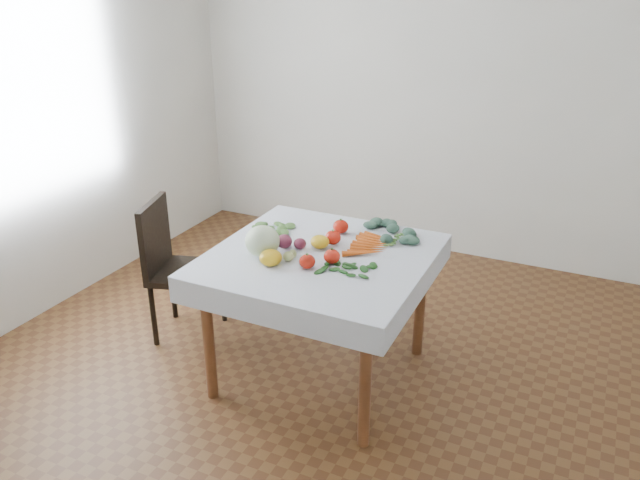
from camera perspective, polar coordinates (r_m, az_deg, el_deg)
The scene contains 20 objects.
ground at distance 3.68m, azimuth 0.03°, elevation -12.05°, with size 4.00×4.00×0.00m, color brown.
back_wall at distance 4.94m, azimuth 10.30°, elevation 13.93°, with size 4.00×0.04×2.70m, color beige.
left_wall at distance 4.32m, azimuth -25.16°, elevation 10.81°, with size 0.04×4.00×2.70m, color beige.
table at distance 3.34m, azimuth 0.03°, elevation -2.88°, with size 1.00×1.00×0.75m.
tablecloth at distance 3.30m, azimuth 0.03°, elevation -1.33°, with size 1.12×1.12×0.01m, color white.
chair at distance 3.92m, azimuth -13.33°, elevation -1.82°, with size 0.50×0.50×0.88m.
cabbage at distance 3.26m, azimuth -5.29°, elevation -0.09°, with size 0.18×0.18×0.16m, color silver.
tomato_a at distance 3.55m, azimuth 1.90°, elevation 1.23°, with size 0.09×0.09×0.08m, color red.
tomato_b at distance 3.18m, azimuth 1.10°, elevation -1.51°, with size 0.09×0.09×0.07m, color red.
tomato_c at distance 3.40m, azimuth 1.19°, elevation 0.23°, with size 0.09×0.09×0.08m, color red.
tomato_d at distance 3.13m, azimuth -1.17°, elevation -1.97°, with size 0.08×0.08×0.07m, color red.
heirloom_back at distance 3.36m, azimuth -0.01°, elevation -0.16°, with size 0.10×0.10×0.07m, color gold.
heirloom_front at distance 3.17m, azimuth -4.53°, elevation -1.62°, with size 0.12×0.12×0.08m, color gold.
onion_a at distance 3.36m, azimuth -3.29°, elevation -0.12°, with size 0.09×0.09×0.07m, color #5A1933.
onion_b at distance 3.35m, azimuth -1.85°, elevation -0.33°, with size 0.07×0.07×0.06m, color #5A1933.
tomatillo_cluster at distance 3.25m, azimuth -3.68°, elevation -1.26°, with size 0.13×0.10×0.04m.
carrot_bunch at distance 3.38m, azimuth 4.73°, elevation -0.43°, with size 0.20×0.35×0.03m.
kale_bunch at distance 3.54m, azimuth 6.22°, elevation 0.78°, with size 0.33×0.30×0.05m.
basil_bunch at distance 3.12m, azimuth 2.24°, elevation -2.69°, with size 0.24×0.21×0.01m.
dill_bunch at distance 3.63m, azimuth -3.84°, elevation 1.26°, with size 0.21×0.22×0.02m.
Camera 1 is at (1.28, -2.71, 2.13)m, focal length 35.00 mm.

